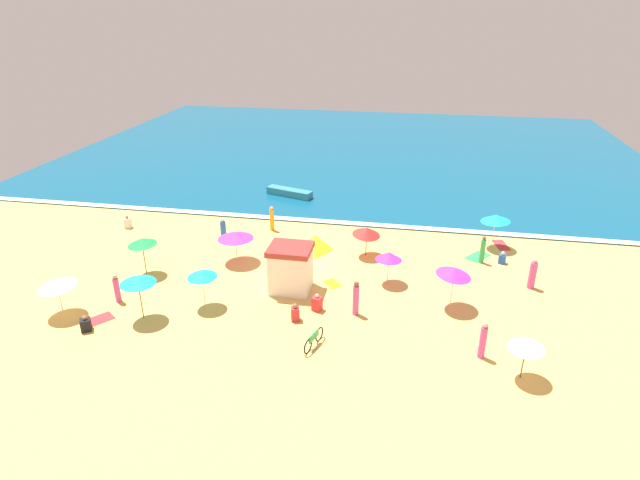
{
  "coord_description": "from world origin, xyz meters",
  "views": [
    {
      "loc": [
        6.46,
        -28.61,
        14.56
      ],
      "look_at": [
        0.83,
        1.4,
        0.8
      ],
      "focal_mm": 29.28,
      "sensor_mm": 36.0,
      "label": 1
    }
  ],
  "objects_px": {
    "lifeguard_cabana": "(291,268)",
    "beachgoer_11": "(483,250)",
    "beach_tent": "(315,242)",
    "beachgoer_3": "(295,313)",
    "beach_umbrella_7": "(389,256)",
    "beachgoer_8": "(483,341)",
    "beach_umbrella_0": "(138,281)",
    "beachgoer_5": "(272,219)",
    "beachgoer_1": "(86,324)",
    "beachgoer_7": "(128,223)",
    "beachgoer_4": "(532,275)",
    "beach_umbrella_2": "(454,272)",
    "beach_umbrella_1": "(57,284)",
    "beachgoer_10": "(502,258)",
    "beachgoer_2": "(117,289)",
    "beachgoer_0": "(223,230)",
    "beach_umbrella_4": "(142,242)",
    "parked_bicycle": "(314,339)",
    "beach_umbrella_6": "(367,231)",
    "small_boat_0": "(289,192)",
    "beachgoer_9": "(356,298)",
    "beachgoer_6": "(317,303)",
    "beach_umbrella_8": "(235,236)",
    "beach_umbrella_5": "(202,274)",
    "beach_umbrella_3": "(496,218)",
    "beach_umbrella_9": "(527,345)"
  },
  "relations": [
    {
      "from": "beach_tent",
      "to": "beachgoer_3",
      "type": "bearing_deg",
      "value": -85.75
    },
    {
      "from": "beach_tent",
      "to": "beachgoer_10",
      "type": "relative_size",
      "value": 2.84
    },
    {
      "from": "beach_umbrella_1",
      "to": "small_boat_0",
      "type": "distance_m",
      "value": 21.04
    },
    {
      "from": "lifeguard_cabana",
      "to": "beachgoer_10",
      "type": "height_order",
      "value": "lifeguard_cabana"
    },
    {
      "from": "small_boat_0",
      "to": "beachgoer_10",
      "type": "bearing_deg",
      "value": -30.97
    },
    {
      "from": "beach_umbrella_2",
      "to": "beachgoer_8",
      "type": "distance_m",
      "value": 4.54
    },
    {
      "from": "beach_umbrella_4",
      "to": "beach_umbrella_5",
      "type": "xyz_separation_m",
      "value": [
        4.84,
        -2.83,
        -0.18
      ]
    },
    {
      "from": "beach_umbrella_2",
      "to": "beachgoer_6",
      "type": "relative_size",
      "value": 2.43
    },
    {
      "from": "beachgoer_7",
      "to": "beach_umbrella_1",
      "type": "bearing_deg",
      "value": -77.09
    },
    {
      "from": "beach_umbrella_2",
      "to": "beachgoer_5",
      "type": "distance_m",
      "value": 14.57
    },
    {
      "from": "beachgoer_10",
      "to": "beachgoer_11",
      "type": "bearing_deg",
      "value": -172.1
    },
    {
      "from": "beach_umbrella_6",
      "to": "beachgoer_11",
      "type": "height_order",
      "value": "beach_umbrella_6"
    },
    {
      "from": "beachgoer_5",
      "to": "beachgoer_8",
      "type": "xyz_separation_m",
      "value": [
        13.18,
        -12.41,
        0.02
      ]
    },
    {
      "from": "beach_umbrella_1",
      "to": "beach_umbrella_4",
      "type": "bearing_deg",
      "value": 66.87
    },
    {
      "from": "beachgoer_11",
      "to": "beach_umbrella_0",
      "type": "bearing_deg",
      "value": -151.18
    },
    {
      "from": "beach_umbrella_0",
      "to": "beachgoer_5",
      "type": "height_order",
      "value": "beach_umbrella_0"
    },
    {
      "from": "beach_umbrella_7",
      "to": "small_boat_0",
      "type": "distance_m",
      "value": 16.11
    },
    {
      "from": "beachgoer_0",
      "to": "beach_umbrella_0",
      "type": "bearing_deg",
      "value": -93.63
    },
    {
      "from": "beach_umbrella_3",
      "to": "beach_umbrella_4",
      "type": "height_order",
      "value": "beach_umbrella_3"
    },
    {
      "from": "beach_umbrella_1",
      "to": "parked_bicycle",
      "type": "relative_size",
      "value": 1.55
    },
    {
      "from": "beach_tent",
      "to": "beachgoer_10",
      "type": "distance_m",
      "value": 11.73
    },
    {
      "from": "beach_umbrella_2",
      "to": "beachgoer_5",
      "type": "xyz_separation_m",
      "value": [
        -12.0,
        8.18,
        -1.16
      ]
    },
    {
      "from": "beach_umbrella_1",
      "to": "beachgoer_3",
      "type": "height_order",
      "value": "beach_umbrella_1"
    },
    {
      "from": "beachgoer_7",
      "to": "beachgoer_11",
      "type": "bearing_deg",
      "value": -2.56
    },
    {
      "from": "beachgoer_1",
      "to": "beachgoer_7",
      "type": "relative_size",
      "value": 0.9
    },
    {
      "from": "beach_umbrella_1",
      "to": "beachgoer_2",
      "type": "xyz_separation_m",
      "value": [
        2.19,
        1.64,
        -0.97
      ]
    },
    {
      "from": "beach_umbrella_5",
      "to": "beachgoer_1",
      "type": "xyz_separation_m",
      "value": [
        -4.84,
        -3.24,
        -1.56
      ]
    },
    {
      "from": "beach_umbrella_8",
      "to": "beachgoer_0",
      "type": "relative_size",
      "value": 1.98
    },
    {
      "from": "beach_umbrella_7",
      "to": "beachgoer_8",
      "type": "relative_size",
      "value": 1.12
    },
    {
      "from": "beach_umbrella_2",
      "to": "beachgoer_9",
      "type": "relative_size",
      "value": 1.21
    },
    {
      "from": "beachgoer_0",
      "to": "small_boat_0",
      "type": "xyz_separation_m",
      "value": [
        2.33,
        9.28,
        -0.33
      ]
    },
    {
      "from": "beachgoer_3",
      "to": "beachgoer_11",
      "type": "height_order",
      "value": "beachgoer_11"
    },
    {
      "from": "beach_umbrella_9",
      "to": "beachgoer_11",
      "type": "xyz_separation_m",
      "value": [
        -0.65,
        11.02,
        -0.84
      ]
    },
    {
      "from": "beach_umbrella_1",
      "to": "beachgoer_10",
      "type": "xyz_separation_m",
      "value": [
        23.06,
        10.22,
        -1.42
      ]
    },
    {
      "from": "beach_umbrella_7",
      "to": "beachgoer_1",
      "type": "xyz_separation_m",
      "value": [
        -14.18,
        -7.58,
        -1.36
      ]
    },
    {
      "from": "beach_umbrella_5",
      "to": "beachgoer_5",
      "type": "bearing_deg",
      "value": 85.7
    },
    {
      "from": "beach_umbrella_0",
      "to": "beach_umbrella_4",
      "type": "bearing_deg",
      "value": 115.87
    },
    {
      "from": "beachgoer_0",
      "to": "beachgoer_5",
      "type": "xyz_separation_m",
      "value": [
        2.81,
        2.18,
        0.15
      ]
    },
    {
      "from": "beach_umbrella_5",
      "to": "beach_umbrella_1",
      "type": "bearing_deg",
      "value": -163.35
    },
    {
      "from": "beach_umbrella_2",
      "to": "small_boat_0",
      "type": "height_order",
      "value": "beach_umbrella_2"
    },
    {
      "from": "lifeguard_cabana",
      "to": "beach_tent",
      "type": "distance_m",
      "value": 5.38
    },
    {
      "from": "beach_umbrella_4",
      "to": "beachgoer_6",
      "type": "bearing_deg",
      "value": -11.22
    },
    {
      "from": "beachgoer_4",
      "to": "beach_umbrella_2",
      "type": "bearing_deg",
      "value": -147.58
    },
    {
      "from": "beachgoer_4",
      "to": "beachgoer_7",
      "type": "relative_size",
      "value": 1.94
    },
    {
      "from": "beach_umbrella_1",
      "to": "beachgoer_10",
      "type": "distance_m",
      "value": 25.26
    },
    {
      "from": "lifeguard_cabana",
      "to": "beach_umbrella_3",
      "type": "relative_size",
      "value": 1.12
    },
    {
      "from": "lifeguard_cabana",
      "to": "beachgoer_11",
      "type": "height_order",
      "value": "lifeguard_cabana"
    },
    {
      "from": "beach_umbrella_6",
      "to": "beachgoer_5",
      "type": "relative_size",
      "value": 1.4
    },
    {
      "from": "parked_bicycle",
      "to": "beachgoer_7",
      "type": "distance_m",
      "value": 19.6
    },
    {
      "from": "beachgoer_2",
      "to": "beachgoer_6",
      "type": "xyz_separation_m",
      "value": [
        10.66,
        1.12,
        -0.38
      ]
    }
  ]
}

